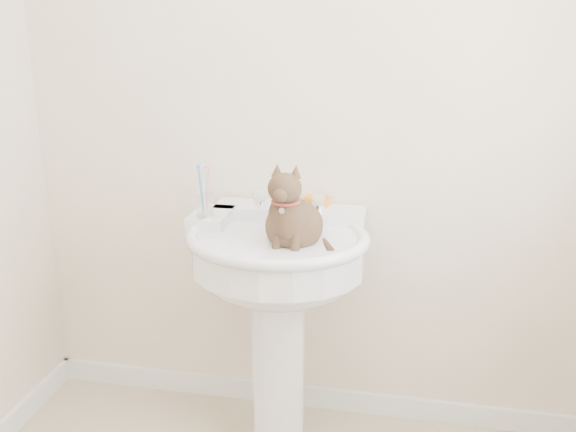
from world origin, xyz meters
The scene contains 7 objects.
wall_back centered at (0.00, 1.10, 1.25)m, with size 2.20×0.00×2.50m, color beige, non-canonical shape.
baseboard_back centered at (0.00, 1.09, 0.04)m, with size 2.20×0.02×0.09m, color white.
pedestal_sink centered at (-0.06, 0.81, 0.70)m, with size 0.65×0.64×0.89m.
faucet centered at (-0.05, 0.97, 0.94)m, with size 0.28×0.12×0.14m.
soap_bar centered at (0.04, 1.06, 0.91)m, with size 0.09×0.06×0.03m, color orange.
toothbrush_cup centered at (-0.32, 0.83, 0.94)m, with size 0.07×0.07×0.18m.
cat centered at (0.01, 0.75, 0.93)m, with size 0.21×0.27×0.39m.
Camera 1 is at (0.42, -1.32, 1.62)m, focal length 42.00 mm.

